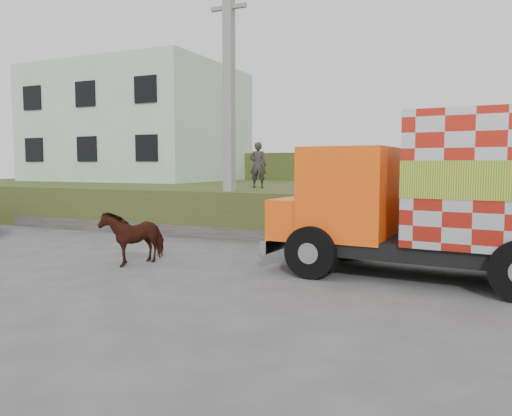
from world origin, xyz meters
The scene contains 9 objects.
ground centered at (0.00, 0.00, 0.00)m, with size 120.00×120.00×0.00m, color #474749.
embankment centered at (0.00, 10.00, 0.75)m, with size 40.00×12.00×1.50m, color #2D4C19.
embankment_far centered at (0.00, 22.00, 1.50)m, with size 40.00×12.00×3.00m, color #2D4C19.
retaining_strip centered at (-2.00, 4.20, 0.20)m, with size 16.00×0.50×0.40m, color #595651.
building centered at (-11.00, 13.00, 4.50)m, with size 10.00×8.00×6.00m, color silver.
utility_pole centered at (-1.00, 4.60, 4.08)m, with size 1.20×0.30×8.00m.
cargo_truck centered at (6.30, 1.21, 1.74)m, with size 7.70×3.04×3.37m.
cow centered at (-1.18, 0.01, 0.64)m, with size 0.69×1.52×1.28m, color black.
pedestrian centered at (-1.14, 7.12, 2.34)m, with size 0.61×0.40×1.68m, color #2B2826.
Camera 1 is at (6.40, -9.49, 2.36)m, focal length 35.00 mm.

